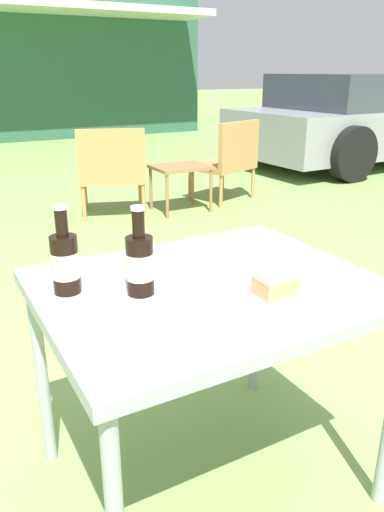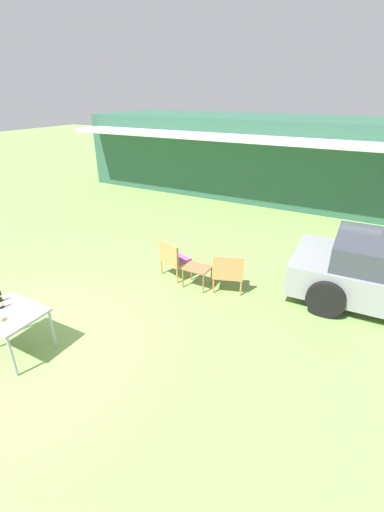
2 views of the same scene
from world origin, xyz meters
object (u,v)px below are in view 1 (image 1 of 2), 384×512
Objects in this scene: wicker_chair_cushioned at (112,170)px; cola_bottle_near at (140,263)px; parked_car at (363,120)px; wicker_chair_plain at (229,158)px; cola_bottle_far at (65,262)px; garden_side_table at (180,171)px; patio_table at (209,304)px; cake_on_plate at (270,292)px.

cola_bottle_near is at bearing 90.41° from wicker_chair_cushioned.
cola_bottle_near is at bearing -143.77° from parked_car.
cola_bottle_far is at bearing 31.93° from wicker_chair_plain.
wicker_chair_cushioned reaches higher than garden_side_table.
cola_bottle_far is at bearing 148.66° from cola_bottle_near.
cola_bottle_far reaches higher than garden_side_table.
garden_side_table is (-0.62, -0.12, -0.06)m from wicker_chair_plain.
patio_table is 0.21m from cake_on_plate.
parked_car reaches higher than garden_side_table.
parked_car is at bearing 17.73° from garden_side_table.
patio_table is (-5.06, -4.18, 0.03)m from parked_car.
wicker_chair_cushioned is 0.65m from garden_side_table.
wicker_chair_cushioned reaches higher than patio_table.
garden_side_table is at bearing 66.29° from cake_on_plate.
patio_table is 0.42m from cola_bottle_far.
garden_side_table is at bearing 60.61° from cola_bottle_near.
cola_bottle_far reaches higher than wicker_chair_plain.
garden_side_table is 2.06× the size of cake_on_plate.
cola_bottle_near is (-1.07, -3.15, 0.37)m from wicker_chair_cushioned.
cola_bottle_near is (-1.69, -3.01, 0.42)m from garden_side_table.
patio_table is (-2.11, -3.16, 0.20)m from wicker_chair_plain.
garden_side_table is at bearing -7.60° from wicker_chair_plain.
cola_bottle_far is (-5.43, -4.04, 0.19)m from parked_car.
parked_car is at bearing 36.66° from cola_bottle_far.
patio_table is 0.25m from cola_bottle_near.
cola_bottle_far is (-0.17, 0.11, 0.00)m from cola_bottle_near.
cola_bottle_near is at bearing -119.39° from garden_side_table.
cake_on_plate is at bearing 40.00° from wicker_chair_plain.
parked_car reaches higher than cola_bottle_far.
wicker_chair_cushioned and wicker_chair_plain have the same top height.
cake_on_plate is at bearing -33.37° from cola_bottle_far.
wicker_chair_plain is 3.90m from cola_bottle_near.
parked_car is at bearing 38.26° from cola_bottle_near.
cola_bottle_near is (-0.29, 0.20, 0.07)m from cake_on_plate.
cola_bottle_far is (-0.46, 0.30, 0.07)m from cake_on_plate.
patio_table is 3.86× the size of cola_bottle_far.
wicker_chair_plain is (-2.94, -1.02, -0.17)m from parked_car.
wicker_chair_plain is at bearing -162.94° from parked_car.
cola_bottle_far is at bearing -122.74° from garden_side_table.
wicker_chair_plain is at bearing 58.64° from cake_on_plate.
parked_car is 4.31m from wicker_chair_cushioned.
patio_table is at bearing -142.49° from parked_car.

